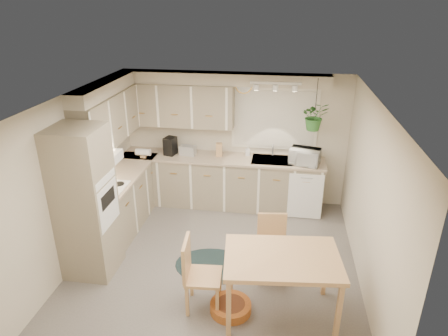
{
  "coord_description": "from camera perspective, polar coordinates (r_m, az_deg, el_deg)",
  "views": [
    {
      "loc": [
        0.84,
        -4.71,
        3.57
      ],
      "look_at": [
        0.04,
        0.55,
        1.28
      ],
      "focal_mm": 32.0,
      "sensor_mm": 36.0,
      "label": 1
    }
  ],
  "objects": [
    {
      "name": "upper_cab_back",
      "position": [
        7.1,
        -6.73,
        8.95
      ],
      "size": [
        2.0,
        0.35,
        0.75
      ],
      "primitive_type": "cube",
      "color": "gray",
      "rests_on": "wall_back"
    },
    {
      "name": "ceiling",
      "position": [
        4.92,
        -1.46,
        9.58
      ],
      "size": [
        4.2,
        4.2,
        0.0
      ],
      "primitive_type": "plane",
      "color": "silver",
      "rests_on": "wall_back"
    },
    {
      "name": "chair_back",
      "position": [
        5.51,
        6.9,
        -11.45
      ],
      "size": [
        0.46,
        0.46,
        0.89
      ],
      "primitive_type": "cube",
      "rotation": [
        0.0,
        0.0,
        3.26
      ],
      "color": "tan",
      "rests_on": "floor"
    },
    {
      "name": "cooktop",
      "position": [
        6.19,
        -16.34,
        -2.77
      ],
      "size": [
        0.52,
        0.58,
        0.02
      ],
      "primitive_type": "cube",
      "color": "white",
      "rests_on": "counter_left"
    },
    {
      "name": "base_cab_left",
      "position": [
        6.88,
        -14.11,
        -4.4
      ],
      "size": [
        0.6,
        1.85,
        0.9
      ],
      "primitive_type": "cube",
      "color": "gray",
      "rests_on": "floor"
    },
    {
      "name": "range_hood",
      "position": [
        6.02,
        -17.0,
        1.14
      ],
      "size": [
        0.4,
        0.6,
        0.14
      ],
      "primitive_type": "cube",
      "color": "white",
      "rests_on": "upper_cab_left"
    },
    {
      "name": "soffit_back",
      "position": [
        6.86,
        -0.23,
        12.66
      ],
      "size": [
        3.6,
        0.3,
        0.2
      ],
      "primitive_type": "cube",
      "color": "beige",
      "rests_on": "wall_back"
    },
    {
      "name": "wall_back",
      "position": [
        7.26,
        1.53,
        4.26
      ],
      "size": [
        4.0,
        0.04,
        2.4
      ],
      "primitive_type": "cube",
      "color": "beige",
      "rests_on": "floor"
    },
    {
      "name": "window_frame",
      "position": [
        7.07,
        7.22,
        6.96
      ],
      "size": [
        1.5,
        0.02,
        1.1
      ],
      "primitive_type": "cube",
      "color": "silver",
      "rests_on": "wall_back"
    },
    {
      "name": "wall_front",
      "position": [
        3.62,
        -7.35,
        -17.76
      ],
      "size": [
        4.0,
        0.04,
        2.4
      ],
      "primitive_type": "cube",
      "color": "beige",
      "rests_on": "floor"
    },
    {
      "name": "counter_left",
      "position": [
        6.68,
        -14.42,
        -0.83
      ],
      "size": [
        0.64,
        1.89,
        0.04
      ],
      "primitive_type": "cube",
      "color": "tan",
      "rests_on": "base_cab_left"
    },
    {
      "name": "knife_block",
      "position": [
        7.1,
        -0.7,
        2.63
      ],
      "size": [
        0.12,
        0.12,
        0.24
      ],
      "primitive_type": "cube",
      "rotation": [
        0.0,
        0.0,
        0.12
      ],
      "color": "tan",
      "rests_on": "counter_back"
    },
    {
      "name": "pet_bed",
      "position": [
        5.19,
        0.95,
        -19.26
      ],
      "size": [
        0.52,
        0.52,
        0.12
      ],
      "primitive_type": "cylinder",
      "rotation": [
        0.0,
        0.0,
        -0.02
      ],
      "color": "#BF5C26",
      "rests_on": "floor"
    },
    {
      "name": "braided_rug",
      "position": [
        5.91,
        -1.58,
        -13.76
      ],
      "size": [
        1.11,
        0.84,
        0.01
      ],
      "primitive_type": "ellipsoid",
      "rotation": [
        0.0,
        0.0,
        -0.01
      ],
      "color": "black",
      "rests_on": "floor"
    },
    {
      "name": "wall_oven_face",
      "position": [
        5.47,
        -16.2,
        -5.1
      ],
      "size": [
        0.02,
        0.56,
        0.58
      ],
      "primitive_type": "cube",
      "color": "white",
      "rests_on": "oven_stack"
    },
    {
      "name": "dining_table",
      "position": [
        4.97,
        8.07,
        -16.32
      ],
      "size": [
        1.41,
        1.02,
        0.83
      ],
      "primitive_type": "cube",
      "rotation": [
        0.0,
        0.0,
        0.1
      ],
      "color": "tan",
      "rests_on": "floor"
    },
    {
      "name": "chair_left",
      "position": [
        5.0,
        -2.94,
        -14.99
      ],
      "size": [
        0.48,
        0.48,
        0.95
      ],
      "primitive_type": "cube",
      "rotation": [
        0.0,
        0.0,
        -1.49
      ],
      "color": "tan",
      "rests_on": "floor"
    },
    {
      "name": "upper_cab_left",
      "position": [
        6.54,
        -15.9,
        6.96
      ],
      "size": [
        0.35,
        2.0,
        0.75
      ],
      "primitive_type": "cube",
      "color": "gray",
      "rests_on": "wall_left"
    },
    {
      "name": "soap_bottle",
      "position": [
        7.16,
        3.4,
        2.11
      ],
      "size": [
        0.1,
        0.18,
        0.08
      ],
      "primitive_type": "imported",
      "rotation": [
        0.0,
        0.0,
        0.1
      ],
      "color": "white",
      "rests_on": "counter_back"
    },
    {
      "name": "wall_left",
      "position": [
        5.99,
        -20.55,
        -1.56
      ],
      "size": [
        0.04,
        4.2,
        2.4
      ],
      "primitive_type": "cube",
      "color": "beige",
      "rests_on": "floor"
    },
    {
      "name": "counter_back",
      "position": [
        7.09,
        -0.41,
        1.39
      ],
      "size": [
        3.64,
        0.64,
        0.04
      ],
      "primitive_type": "cube",
      "color": "tan",
      "rests_on": "base_cab_back"
    },
    {
      "name": "coffee_maker",
      "position": [
        7.23,
        -7.67,
        3.15
      ],
      "size": [
        0.23,
        0.26,
        0.32
      ],
      "primitive_type": "cube",
      "rotation": [
        0.0,
        0.0,
        -0.26
      ],
      "color": "black",
      "rests_on": "counter_back"
    },
    {
      "name": "floor",
      "position": [
        5.97,
        -1.22,
        -13.42
      ],
      "size": [
        4.2,
        4.2,
        0.0
      ],
      "primitive_type": "plane",
      "color": "slate",
      "rests_on": "ground"
    },
    {
      "name": "microwave",
      "position": [
        6.87,
        11.48,
        1.86
      ],
      "size": [
        0.55,
        0.39,
        0.34
      ],
      "primitive_type": "imported",
      "rotation": [
        0.0,
        0.0,
        -0.24
      ],
      "color": "white",
      "rests_on": "counter_back"
    },
    {
      "name": "soffit_left",
      "position": [
        6.44,
        -16.57,
        11.01
      ],
      "size": [
        0.3,
        2.0,
        0.2
      ],
      "primitive_type": "cube",
      "color": "beige",
      "rests_on": "wall_left"
    },
    {
      "name": "oven_stack",
      "position": [
        5.61,
        -19.19,
        -4.78
      ],
      "size": [
        0.65,
        0.65,
        2.1
      ],
      "primitive_type": "cube",
      "color": "gray",
      "rests_on": "floor"
    },
    {
      "name": "track_light_bar",
      "position": [
        6.38,
        7.38,
        11.94
      ],
      "size": [
        0.8,
        0.04,
        0.04
      ],
      "primitive_type": "cube",
      "color": "white",
      "rests_on": "ceiling"
    },
    {
      "name": "toaster",
      "position": [
        7.2,
        -5.21,
        2.54
      ],
      "size": [
        0.3,
        0.2,
        0.17
      ],
      "primitive_type": "cube",
      "rotation": [
        0.0,
        0.0,
        -0.13
      ],
      "color": "#B3B6BB",
      "rests_on": "counter_back"
    },
    {
      "name": "wall_right",
      "position": [
        5.39,
        20.15,
        -4.28
      ],
      "size": [
        0.04,
        4.2,
        2.4
      ],
      "primitive_type": "cube",
      "color": "beige",
      "rests_on": "floor"
    },
    {
      "name": "base_cab_back",
      "position": [
        7.29,
        -0.39,
        -2.01
      ],
      "size": [
        3.6,
        0.6,
        0.9
      ],
      "primitive_type": "cube",
      "color": "gray",
      "rests_on": "floor"
    },
    {
      "name": "hanging_plant",
      "position": [
        6.68,
        12.8,
        6.81
      ],
      "size": [
        0.5,
        0.54,
        0.37
      ],
      "primitive_type": "imported",
      "rotation": [
        0.0,
        0.0,
        0.17
      ],
      "color": "#2F6C2B",
      "rests_on": "ceiling"
    },
    {
      "name": "window_blinds",
      "position": [
        7.06,
        7.22,
        6.94
      ],
      "size": [
        1.4,
        0.02,
        1.0
      ],
      "primitive_type": "cube",
      "color": "silver",
      "rests_on": "wall_back"
    },
    {
      "name": "wall_clock",
      "position": [
        6.95,
        2.84,
        11.77
      ],
      "size": [
        0.3,
        0.03,
        0.3
      ],
      "primitive_type": "cylinder",
      "rotation": [
        1.57,
        0.0,
        0.0
      ],
      "color": "#E9B252",
      "rests_on": "wall_back"
    },
    {
      "name": "dishwasher_front",
      "position": [
        6.96,
        11.51,
        -4.03
      ],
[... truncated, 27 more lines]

